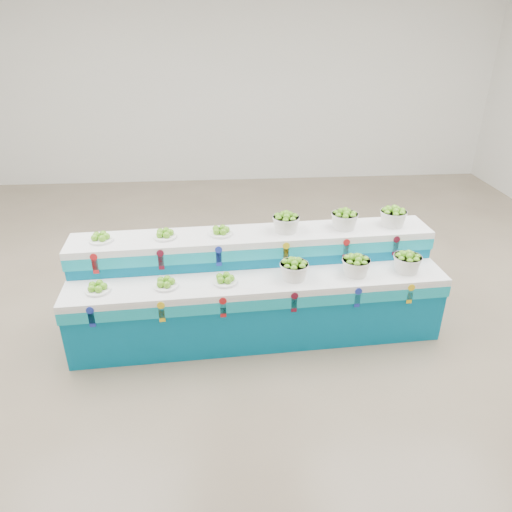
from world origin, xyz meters
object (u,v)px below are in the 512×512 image
object	(u,v)px
display_stand	(256,287)
basket_lower_left	(294,269)
plate_upper_mid	(164,233)
basket_upper_right	(393,216)

from	to	relation	value
display_stand	basket_lower_left	xyz separation A→B (m)	(0.35, -0.21, 0.31)
display_stand	plate_upper_mid	xyz separation A→B (m)	(-0.91, 0.18, 0.56)
plate_upper_mid	basket_upper_right	size ratio (longest dim) A/B	0.87
plate_upper_mid	basket_upper_right	world-z (taller)	basket_upper_right
plate_upper_mid	display_stand	bearing A→B (deg)	-11.47
basket_lower_left	plate_upper_mid	size ratio (longest dim) A/B	1.15
display_stand	basket_lower_left	distance (m)	0.52
plate_upper_mid	basket_upper_right	xyz separation A→B (m)	(2.39, 0.13, 0.06)
basket_lower_left	plate_upper_mid	world-z (taller)	plate_upper_mid
basket_lower_left	basket_upper_right	size ratio (longest dim) A/B	1.00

